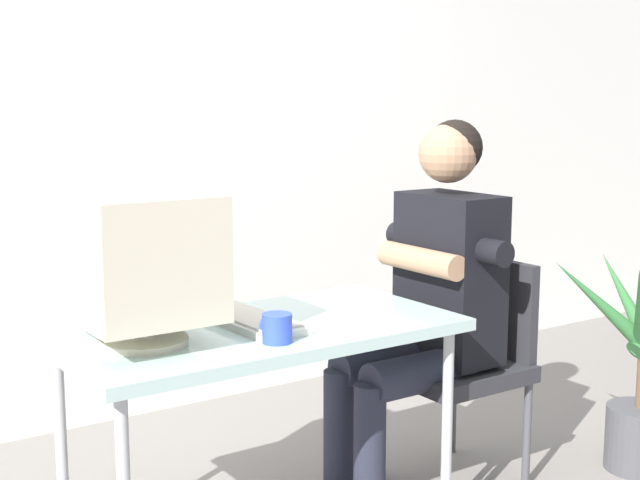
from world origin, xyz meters
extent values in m
cube|color=silver|center=(0.30, 1.40, 1.50)|extent=(8.00, 0.10, 3.00)
cylinder|color=#B7B7BC|center=(0.56, -0.25, 0.35)|extent=(0.04, 0.04, 0.69)
cylinder|color=#B7B7BC|center=(-0.56, 0.25, 0.35)|extent=(0.04, 0.04, 0.69)
cylinder|color=#B7B7BC|center=(0.56, 0.25, 0.35)|extent=(0.04, 0.04, 0.69)
cube|color=silver|center=(0.00, 0.00, 0.71)|extent=(1.24, 0.63, 0.04)
cylinder|color=beige|center=(-0.38, 0.00, 0.74)|extent=(0.25, 0.25, 0.02)
cylinder|color=beige|center=(-0.38, 0.00, 0.78)|extent=(0.06, 0.06, 0.06)
cube|color=beige|center=(-0.38, 0.00, 0.99)|extent=(0.37, 0.39, 0.36)
cube|color=black|center=(-0.19, 0.00, 0.99)|extent=(0.01, 0.33, 0.29)
cube|color=silver|center=(-0.02, 0.04, 0.74)|extent=(0.20, 0.46, 0.02)
cube|color=beige|center=(-0.02, 0.04, 0.76)|extent=(0.17, 0.41, 0.01)
cylinder|color=#4C4C51|center=(0.63, -0.17, 0.20)|extent=(0.03, 0.03, 0.40)
cylinder|color=#4C4C51|center=(1.03, -0.17, 0.20)|extent=(0.03, 0.03, 0.40)
cylinder|color=#4C4C51|center=(0.63, 0.23, 0.20)|extent=(0.03, 0.03, 0.40)
cylinder|color=#4C4C51|center=(1.03, 0.23, 0.20)|extent=(0.03, 0.03, 0.40)
cube|color=#2D2D33|center=(0.83, 0.03, 0.43)|extent=(0.46, 0.46, 0.06)
cube|color=#2D2D33|center=(1.04, 0.03, 0.65)|extent=(0.04, 0.41, 0.37)
cube|color=black|center=(0.81, 0.03, 0.79)|extent=(0.22, 0.38, 0.61)
sphere|color=#A57A5B|center=(0.79, 0.03, 1.24)|extent=(0.21, 0.21, 0.21)
sphere|color=black|center=(0.82, 0.03, 1.26)|extent=(0.20, 0.20, 0.20)
cylinder|color=#262838|center=(0.60, -0.06, 0.48)|extent=(0.43, 0.14, 0.14)
cylinder|color=#262838|center=(0.60, 0.12, 0.48)|extent=(0.43, 0.14, 0.14)
cylinder|color=#262838|center=(0.39, -0.06, 0.24)|extent=(0.11, 0.11, 0.48)
cylinder|color=#262838|center=(0.39, 0.12, 0.24)|extent=(0.11, 0.11, 0.48)
cylinder|color=black|center=(0.79, -0.19, 0.91)|extent=(0.09, 0.14, 0.09)
cylinder|color=black|center=(0.79, 0.25, 0.91)|extent=(0.09, 0.14, 0.09)
cylinder|color=#A57A5B|center=(0.67, 0.03, 0.86)|extent=(0.09, 0.38, 0.09)
cylinder|color=#4C4C51|center=(1.51, -0.31, 0.13)|extent=(0.25, 0.25, 0.25)
cone|color=#306B35|center=(1.60, -0.16, 0.63)|extent=(0.25, 0.44, 0.41)
cone|color=#306B35|center=(1.38, -0.22, 0.64)|extent=(0.39, 0.30, 0.43)
cylinder|color=blue|center=(-0.06, -0.19, 0.77)|extent=(0.09, 0.09, 0.09)
torus|color=blue|center=(-0.06, -0.14, 0.77)|extent=(0.06, 0.01, 0.06)
camera|label=1|loc=(-1.35, -2.32, 1.43)|focal=49.69mm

